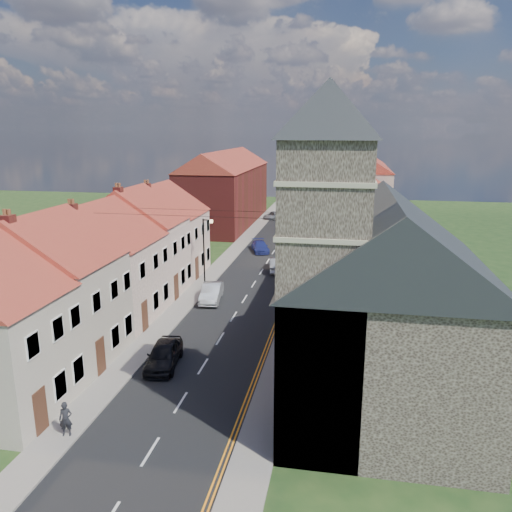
% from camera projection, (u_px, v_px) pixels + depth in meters
% --- Properties ---
extents(ground, '(160.00, 160.00, 0.00)m').
position_uv_depth(ground, '(167.00, 425.00, 23.18)').
color(ground, '#384E21').
rests_on(ground, ground).
extents(road, '(7.00, 90.00, 0.02)m').
position_uv_depth(road, '(268.00, 261.00, 51.77)').
color(road, black).
rests_on(road, ground).
extents(pavement_left, '(1.80, 90.00, 0.12)m').
position_uv_depth(pavement_left, '(227.00, 259.00, 52.52)').
color(pavement_left, gray).
rests_on(pavement_left, ground).
extents(pavement_right, '(1.80, 90.00, 0.12)m').
position_uv_depth(pavement_right, '(310.00, 263.00, 50.99)').
color(pavement_right, gray).
rests_on(pavement_right, ground).
extents(church, '(11.25, 14.25, 15.20)m').
position_uv_depth(church, '(377.00, 294.00, 23.27)').
color(church, '#2B221E').
rests_on(church, ground).
extents(cottage_r_tudor, '(8.30, 5.20, 9.00)m').
position_uv_depth(cottage_r_tudor, '(367.00, 269.00, 32.56)').
color(cottage_r_tudor, '#A89A8D').
rests_on(cottage_r_tudor, ground).
extents(cottage_r_white_near, '(8.30, 6.00, 9.00)m').
position_uv_depth(cottage_r_white_near, '(365.00, 250.00, 37.70)').
color(cottage_r_white_near, white).
rests_on(cottage_r_white_near, ground).
extents(cottage_r_cream_mid, '(8.30, 5.20, 9.00)m').
position_uv_depth(cottage_r_cream_mid, '(363.00, 235.00, 42.85)').
color(cottage_r_cream_mid, white).
rests_on(cottage_r_cream_mid, ground).
extents(cottage_r_pink, '(8.30, 6.00, 9.00)m').
position_uv_depth(cottage_r_pink, '(362.00, 224.00, 48.00)').
color(cottage_r_pink, '#F7D8C4').
rests_on(cottage_r_pink, ground).
extents(cottage_r_white_far, '(8.30, 5.20, 9.00)m').
position_uv_depth(cottage_r_white_far, '(360.00, 215.00, 53.14)').
color(cottage_r_white_far, white).
rests_on(cottage_r_white_far, ground).
extents(cottage_r_cream_far, '(8.30, 6.00, 9.00)m').
position_uv_depth(cottage_r_cream_far, '(359.00, 207.00, 58.29)').
color(cottage_r_cream_far, '#A89A8D').
rests_on(cottage_r_cream_far, ground).
extents(cottage_l_cream, '(8.30, 6.30, 9.10)m').
position_uv_depth(cottage_l_cream, '(44.00, 286.00, 28.96)').
color(cottage_l_cream, '#A89A8D').
rests_on(cottage_l_cream, ground).
extents(cottage_l_white, '(8.30, 6.90, 8.80)m').
position_uv_depth(cottage_l_white, '(98.00, 261.00, 35.10)').
color(cottage_l_white, '#F7D8C4').
rests_on(cottage_l_white, ground).
extents(cottage_l_brick_mid, '(8.30, 5.70, 9.10)m').
position_uv_depth(cottage_l_brick_mid, '(133.00, 240.00, 40.87)').
color(cottage_l_brick_mid, '#F7D8C4').
rests_on(cottage_l_brick_mid, ground).
extents(cottage_l_pink, '(8.30, 6.30, 8.80)m').
position_uv_depth(cottage_l_pink, '(159.00, 228.00, 46.44)').
color(cottage_l_pink, '#F7D8C4').
rests_on(cottage_l_pink, ground).
extents(block_right_far, '(8.30, 24.20, 10.50)m').
position_uv_depth(block_right_far, '(358.00, 186.00, 72.67)').
color(block_right_far, '#A89A8D').
rests_on(block_right_far, ground).
extents(block_left_far, '(8.30, 24.20, 10.50)m').
position_uv_depth(block_left_far, '(226.00, 187.00, 71.14)').
color(block_left_far, maroon).
rests_on(block_left_far, ground).
extents(lamppost, '(0.88, 0.15, 6.00)m').
position_uv_depth(lamppost, '(205.00, 249.00, 42.03)').
color(lamppost, black).
rests_on(lamppost, pavement_left).
extents(car_near, '(2.20, 4.37, 1.43)m').
position_uv_depth(car_near, '(164.00, 354.00, 28.82)').
color(car_near, black).
rests_on(car_near, ground).
extents(car_mid, '(1.93, 4.34, 1.38)m').
position_uv_depth(car_mid, '(212.00, 292.00, 39.80)').
color(car_mid, '#B1B5B9').
rests_on(car_mid, ground).
extents(car_far, '(2.83, 4.34, 1.17)m').
position_uv_depth(car_far, '(260.00, 247.00, 55.70)').
color(car_far, navy).
rests_on(car_far, ground).
extents(car_distant, '(2.83, 4.27, 1.09)m').
position_uv_depth(car_distant, '(273.00, 215.00, 75.87)').
color(car_distant, '#9A9DA1').
rests_on(car_distant, ground).
extents(pedestrian_left, '(0.66, 0.52, 1.59)m').
position_uv_depth(pedestrian_left, '(66.00, 419.00, 22.05)').
color(pedestrian_left, black).
rests_on(pedestrian_left, pavement_left).
extents(pedestrian_right, '(1.00, 0.87, 1.75)m').
position_uv_depth(pedestrian_right, '(282.00, 371.00, 26.21)').
color(pedestrian_right, black).
rests_on(pedestrian_right, pavement_right).
extents(car_mid_b, '(2.14, 4.45, 1.41)m').
position_uv_depth(car_mid_b, '(277.00, 264.00, 47.97)').
color(car_mid_b, '#94979B').
rests_on(car_mid_b, ground).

